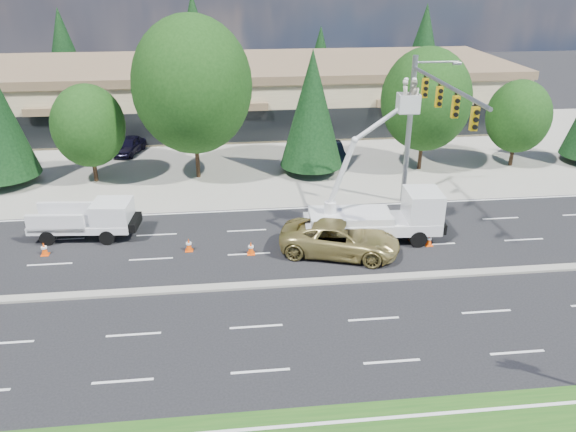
{
  "coord_description": "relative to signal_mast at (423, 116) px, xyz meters",
  "views": [
    {
      "loc": [
        -0.79,
        -22.55,
        13.87
      ],
      "look_at": [
        1.96,
        2.48,
        2.4
      ],
      "focal_mm": 35.0,
      "sensor_mm": 36.0,
      "label": 1
    }
  ],
  "objects": [
    {
      "name": "signal_mast",
      "position": [
        0.0,
        0.0,
        0.0
      ],
      "size": [
        2.76,
        10.16,
        9.0
      ],
      "color": "gray",
      "rests_on": "ground"
    },
    {
      "name": "traffic_cone_a",
      "position": [
        -20.53,
        -2.77,
        -5.72
      ],
      "size": [
        0.4,
        0.4,
        0.7
      ],
      "color": "#F14907",
      "rests_on": "ground"
    },
    {
      "name": "tree_back_b",
      "position": [
        -14.03,
        34.96,
        -0.22
      ],
      "size": [
        5.52,
        5.52,
        10.89
      ],
      "color": "#332114",
      "rests_on": "ground"
    },
    {
      "name": "traffic_cone_c",
      "position": [
        -9.92,
        -3.83,
        -5.72
      ],
      "size": [
        0.4,
        0.4,
        0.7
      ],
      "color": "#F14907",
      "rests_on": "ground"
    },
    {
      "name": "traffic_cone_b",
      "position": [
        -13.13,
        -3.12,
        -5.72
      ],
      "size": [
        0.4,
        0.4,
        0.7
      ],
      "color": "#F14907",
      "rests_on": "ground"
    },
    {
      "name": "tree_back_a",
      "position": [
        -28.03,
        34.96,
        -0.94
      ],
      "size": [
        4.84,
        4.84,
        9.54
      ],
      "color": "#332114",
      "rests_on": "ground"
    },
    {
      "name": "tree_front_e",
      "position": [
        -5.03,
        7.96,
        -1.41
      ],
      "size": [
        4.4,
        4.4,
        8.67
      ],
      "color": "#332114",
      "rests_on": "ground"
    },
    {
      "name": "traffic_cone_d",
      "position": [
        -1.1,
        -3.34,
        -5.72
      ],
      "size": [
        0.4,
        0.4,
        0.7
      ],
      "color": "#F14907",
      "rests_on": "ground"
    },
    {
      "name": "bucket_truck",
      "position": [
        -2.77,
        -2.88,
        -4.24
      ],
      "size": [
        7.36,
        2.69,
        8.73
      ],
      "rotation": [
        0.0,
        0.0,
        -0.06
      ],
      "color": "white",
      "rests_on": "ground"
    },
    {
      "name": "concrete_apron",
      "position": [
        -10.03,
        12.96,
        -6.05
      ],
      "size": [
        140.0,
        22.0,
        0.01
      ],
      "primitive_type": "cube",
      "color": "gray",
      "rests_on": "ground"
    },
    {
      "name": "tree_front_d",
      "position": [
        -13.03,
        7.96,
        0.37
      ],
      "size": [
        7.91,
        7.91,
        10.98
      ],
      "color": "#332114",
      "rests_on": "ground"
    },
    {
      "name": "tree_front_g",
      "position": [
        9.97,
        7.96,
        -2.36
      ],
      "size": [
        4.55,
        4.55,
        6.32
      ],
      "color": "#332114",
      "rests_on": "ground"
    },
    {
      "name": "tree_back_d",
      "position": [
        11.97,
        34.96,
        -0.89
      ],
      "size": [
        4.89,
        4.89,
        9.64
      ],
      "color": "#332114",
      "rests_on": "ground"
    },
    {
      "name": "utility_pickup",
      "position": [
        -18.56,
        -0.88,
        -5.2
      ],
      "size": [
        5.57,
        2.51,
        2.07
      ],
      "rotation": [
        0.0,
        0.0,
        -0.09
      ],
      "color": "white",
      "rests_on": "ground"
    },
    {
      "name": "tree_back_c",
      "position": [
        -0.03,
        34.96,
        -2.11
      ],
      "size": [
        3.74,
        3.74,
        7.36
      ],
      "color": "#332114",
      "rests_on": "ground"
    },
    {
      "name": "parked_car_east",
      "position": [
        -2.97,
        10.71,
        -5.39
      ],
      "size": [
        1.6,
        4.09,
        1.33
      ],
      "primitive_type": "imported",
      "rotation": [
        0.0,
        0.0,
        0.05
      ],
      "color": "black",
      "rests_on": "ground"
    },
    {
      "name": "ground",
      "position": [
        -10.03,
        -7.04,
        -6.06
      ],
      "size": [
        140.0,
        140.0,
        0.0
      ],
      "primitive_type": "plane",
      "color": "black",
      "rests_on": "ground"
    },
    {
      "name": "strip_mall",
      "position": [
        -10.03,
        22.93,
        -3.23
      ],
      "size": [
        50.4,
        15.4,
        5.5
      ],
      "color": "tan",
      "rests_on": "ground"
    },
    {
      "name": "minivan",
      "position": [
        -5.34,
        -4.24,
        -5.21
      ],
      "size": [
        6.69,
        4.55,
        1.7
      ],
      "primitive_type": "imported",
      "rotation": [
        0.0,
        0.0,
        1.26
      ],
      "color": "#A59450",
      "rests_on": "ground"
    },
    {
      "name": "tree_front_f",
      "position": [
        2.97,
        7.96,
        -0.97
      ],
      "size": [
        6.27,
        6.27,
        8.7
      ],
      "color": "#332114",
      "rests_on": "ground"
    },
    {
      "name": "tree_front_c",
      "position": [
        -20.03,
        7.96,
        -2.15
      ],
      "size": [
        4.81,
        4.81,
        6.67
      ],
      "color": "#332114",
      "rests_on": "ground"
    },
    {
      "name": "road_median",
      "position": [
        -10.03,
        -7.04,
        -6.0
      ],
      "size": [
        120.0,
        0.55,
        0.12
      ],
      "primitive_type": "cube",
      "color": "gray",
      "rests_on": "ground"
    },
    {
      "name": "traffic_cone_e",
      "position": [
        -0.43,
        -3.9,
        -5.72
      ],
      "size": [
        0.4,
        0.4,
        0.7
      ],
      "color": "#F14907",
      "rests_on": "ground"
    },
    {
      "name": "parked_car_west",
      "position": [
        -18.61,
        13.96,
        -5.39
      ],
      "size": [
        2.59,
        4.19,
        1.33
      ],
      "primitive_type": "imported",
      "rotation": [
        0.0,
        0.0,
        -0.28
      ],
      "color": "black",
      "rests_on": "ground"
    }
  ]
}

